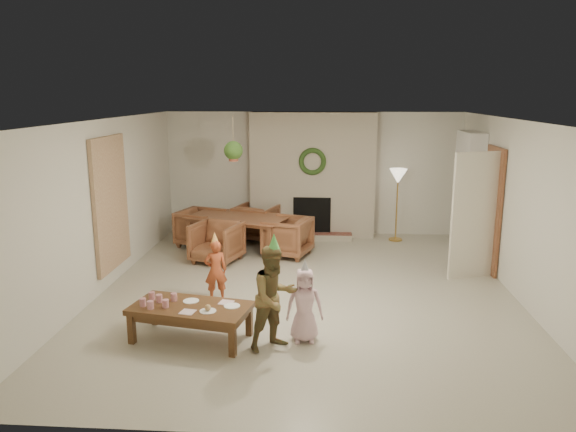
# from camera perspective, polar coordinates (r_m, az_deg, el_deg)

# --- Properties ---
(floor) EXTENTS (7.00, 7.00, 0.00)m
(floor) POSITION_cam_1_polar(r_m,az_deg,el_deg) (8.15, 1.93, -7.88)
(floor) COLOR #B7B29E
(floor) RESTS_ON ground
(ceiling) EXTENTS (7.00, 7.00, 0.00)m
(ceiling) POSITION_cam_1_polar(r_m,az_deg,el_deg) (7.63, 2.07, 9.97)
(ceiling) COLOR white
(ceiling) RESTS_ON wall_back
(wall_back) EXTENTS (7.00, 0.00, 7.00)m
(wall_back) POSITION_cam_1_polar(r_m,az_deg,el_deg) (11.24, 2.61, 4.46)
(wall_back) COLOR silver
(wall_back) RESTS_ON floor
(wall_front) EXTENTS (7.00, 0.00, 7.00)m
(wall_front) POSITION_cam_1_polar(r_m,az_deg,el_deg) (4.44, 0.44, -8.68)
(wall_front) COLOR silver
(wall_front) RESTS_ON floor
(wall_left) EXTENTS (0.00, 7.00, 7.00)m
(wall_left) POSITION_cam_1_polar(r_m,az_deg,el_deg) (8.44, -18.81, 1.00)
(wall_left) COLOR silver
(wall_left) RESTS_ON floor
(wall_right) EXTENTS (0.00, 7.00, 7.00)m
(wall_right) POSITION_cam_1_polar(r_m,az_deg,el_deg) (8.26, 23.27, 0.40)
(wall_right) COLOR silver
(wall_right) RESTS_ON floor
(fireplace_mass) EXTENTS (2.50, 0.40, 2.50)m
(fireplace_mass) POSITION_cam_1_polar(r_m,az_deg,el_deg) (11.04, 2.59, 4.31)
(fireplace_mass) COLOR #541617
(fireplace_mass) RESTS_ON floor
(fireplace_hearth) EXTENTS (1.60, 0.30, 0.12)m
(fireplace_hearth) POSITION_cam_1_polar(r_m,az_deg,el_deg) (10.94, 2.48, -2.14)
(fireplace_hearth) COLOR #5D1F19
(fireplace_hearth) RESTS_ON floor
(fireplace_firebox) EXTENTS (0.75, 0.12, 0.75)m
(fireplace_firebox) POSITION_cam_1_polar(r_m,az_deg,el_deg) (11.01, 2.52, 0.05)
(fireplace_firebox) COLOR black
(fireplace_firebox) RESTS_ON floor
(fireplace_wreath) EXTENTS (0.54, 0.10, 0.54)m
(fireplace_wreath) POSITION_cam_1_polar(r_m,az_deg,el_deg) (10.78, 2.57, 5.71)
(fireplace_wreath) COLOR #234319
(fireplace_wreath) RESTS_ON fireplace_mass
(floor_lamp_base) EXTENTS (0.27, 0.27, 0.03)m
(floor_lamp_base) POSITION_cam_1_polar(r_m,az_deg,el_deg) (11.09, 11.16, -2.41)
(floor_lamp_base) COLOR gold
(floor_lamp_base) RESTS_ON floor
(floor_lamp_post) EXTENTS (0.03, 0.03, 1.29)m
(floor_lamp_post) POSITION_cam_1_polar(r_m,az_deg,el_deg) (10.94, 11.31, 0.89)
(floor_lamp_post) COLOR gold
(floor_lamp_post) RESTS_ON floor
(floor_lamp_shade) EXTENTS (0.34, 0.34, 0.29)m
(floor_lamp_shade) POSITION_cam_1_polar(r_m,az_deg,el_deg) (10.83, 11.45, 4.11)
(floor_lamp_shade) COLOR beige
(floor_lamp_shade) RESTS_ON floor_lamp_post
(bookshelf_carcass) EXTENTS (0.30, 1.00, 2.20)m
(bookshelf_carcass) POSITION_cam_1_polar(r_m,az_deg,el_deg) (10.41, 18.28, 2.32)
(bookshelf_carcass) COLOR white
(bookshelf_carcass) RESTS_ON floor
(bookshelf_shelf_a) EXTENTS (0.30, 0.92, 0.03)m
(bookshelf_shelf_a) POSITION_cam_1_polar(r_m,az_deg,el_deg) (10.53, 17.93, -1.16)
(bookshelf_shelf_a) COLOR white
(bookshelf_shelf_a) RESTS_ON bookshelf_carcass
(bookshelf_shelf_b) EXTENTS (0.30, 0.92, 0.03)m
(bookshelf_shelf_b) POSITION_cam_1_polar(r_m,az_deg,el_deg) (10.45, 18.08, 0.97)
(bookshelf_shelf_b) COLOR white
(bookshelf_shelf_b) RESTS_ON bookshelf_carcass
(bookshelf_shelf_c) EXTENTS (0.30, 0.92, 0.03)m
(bookshelf_shelf_c) POSITION_cam_1_polar(r_m,az_deg,el_deg) (10.38, 18.24, 3.13)
(bookshelf_shelf_c) COLOR white
(bookshelf_shelf_c) RESTS_ON bookshelf_carcass
(bookshelf_shelf_d) EXTENTS (0.30, 0.92, 0.03)m
(bookshelf_shelf_d) POSITION_cam_1_polar(r_m,az_deg,el_deg) (10.32, 18.39, 5.32)
(bookshelf_shelf_d) COLOR white
(bookshelf_shelf_d) RESTS_ON bookshelf_carcass
(books_row_lower) EXTENTS (0.20, 0.40, 0.24)m
(books_row_lower) POSITION_cam_1_polar(r_m,az_deg,el_deg) (10.35, 18.07, -0.61)
(books_row_lower) COLOR maroon
(books_row_lower) RESTS_ON bookshelf_shelf_a
(books_row_mid) EXTENTS (0.20, 0.44, 0.24)m
(books_row_mid) POSITION_cam_1_polar(r_m,az_deg,el_deg) (10.46, 17.96, 1.78)
(books_row_mid) COLOR #225780
(books_row_mid) RESTS_ON bookshelf_shelf_b
(books_row_upper) EXTENTS (0.20, 0.36, 0.22)m
(books_row_upper) POSITION_cam_1_polar(r_m,az_deg,el_deg) (10.26, 18.31, 3.76)
(books_row_upper) COLOR #A48323
(books_row_upper) RESTS_ON bookshelf_shelf_c
(door_frame) EXTENTS (0.05, 0.86, 2.04)m
(door_frame) POSITION_cam_1_polar(r_m,az_deg,el_deg) (9.41, 20.57, 0.60)
(door_frame) COLOR brown
(door_frame) RESTS_ON floor
(door_leaf) EXTENTS (0.77, 0.32, 2.00)m
(door_leaf) POSITION_cam_1_polar(r_m,az_deg,el_deg) (8.96, 18.91, 0.00)
(door_leaf) COLOR beige
(door_leaf) RESTS_ON floor
(curtain_panel) EXTENTS (0.06, 1.20, 2.00)m
(curtain_panel) POSITION_cam_1_polar(r_m,az_deg,el_deg) (8.61, -18.06, 1.27)
(curtain_panel) COLOR #CCB690
(curtain_panel) RESTS_ON wall_left
(dining_table) EXTENTS (2.04, 1.53, 0.64)m
(dining_table) POSITION_cam_1_polar(r_m,az_deg,el_deg) (10.18, -5.27, -1.81)
(dining_table) COLOR brown
(dining_table) RESTS_ON floor
(dining_chair_near) EXTENTS (0.96, 0.97, 0.70)m
(dining_chair_near) POSITION_cam_1_polar(r_m,az_deg,el_deg) (9.50, -7.48, -2.73)
(dining_chair_near) COLOR brown
(dining_chair_near) RESTS_ON floor
(dining_chair_far) EXTENTS (0.96, 0.97, 0.70)m
(dining_chair_far) POSITION_cam_1_polar(r_m,az_deg,el_deg) (10.87, -3.36, -0.66)
(dining_chair_far) COLOR brown
(dining_chair_far) RESTS_ON floor
(dining_chair_left) EXTENTS (0.97, 0.96, 0.70)m
(dining_chair_left) POSITION_cam_1_polar(r_m,az_deg,el_deg) (10.55, -9.13, -1.21)
(dining_chair_left) COLOR brown
(dining_chair_left) RESTS_ON floor
(dining_chair_right) EXTENTS (0.97, 0.96, 0.70)m
(dining_chair_right) POSITION_cam_1_polar(r_m,az_deg,el_deg) (9.77, -0.07, -2.18)
(dining_chair_right) COLOR brown
(dining_chair_right) RESTS_ON floor
(hanging_plant_cord) EXTENTS (0.01, 0.01, 0.70)m
(hanging_plant_cord) POSITION_cam_1_polar(r_m,az_deg,el_deg) (9.28, -5.77, 8.24)
(hanging_plant_cord) COLOR tan
(hanging_plant_cord) RESTS_ON ceiling
(hanging_plant_pot) EXTENTS (0.16, 0.16, 0.12)m
(hanging_plant_pot) POSITION_cam_1_polar(r_m,az_deg,el_deg) (9.31, -5.72, 6.10)
(hanging_plant_pot) COLOR brown
(hanging_plant_pot) RESTS_ON hanging_plant_cord
(hanging_plant_foliage) EXTENTS (0.32, 0.32, 0.32)m
(hanging_plant_foliage) POSITION_cam_1_polar(r_m,az_deg,el_deg) (9.30, -5.73, 6.83)
(hanging_plant_foliage) COLOR #2B4E1A
(hanging_plant_foliage) RESTS_ON hanging_plant_pot
(coffee_table_top) EXTENTS (1.49, 0.95, 0.06)m
(coffee_table_top) POSITION_cam_1_polar(r_m,az_deg,el_deg) (6.61, -10.14, -9.46)
(coffee_table_top) COLOR brown
(coffee_table_top) RESTS_ON floor
(coffee_table_apron) EXTENTS (1.37, 0.82, 0.09)m
(coffee_table_apron) POSITION_cam_1_polar(r_m,az_deg,el_deg) (6.64, -10.12, -10.06)
(coffee_table_apron) COLOR brown
(coffee_table_apron) RESTS_ON floor
(coffee_leg_fl) EXTENTS (0.09, 0.09, 0.36)m
(coffee_leg_fl) POSITION_cam_1_polar(r_m,az_deg,el_deg) (6.75, -16.04, -11.27)
(coffee_leg_fl) COLOR brown
(coffee_leg_fl) RESTS_ON floor
(coffee_leg_fr) EXTENTS (0.09, 0.09, 0.36)m
(coffee_leg_fr) POSITION_cam_1_polar(r_m,az_deg,el_deg) (6.23, -5.82, -12.91)
(coffee_leg_fr) COLOR brown
(coffee_leg_fr) RESTS_ON floor
(coffee_leg_bl) EXTENTS (0.09, 0.09, 0.36)m
(coffee_leg_bl) POSITION_cam_1_polar(r_m,az_deg,el_deg) (7.19, -13.71, -9.59)
(coffee_leg_bl) COLOR brown
(coffee_leg_bl) RESTS_ON floor
(coffee_leg_br) EXTENTS (0.09, 0.09, 0.36)m
(coffee_leg_br) POSITION_cam_1_polar(r_m,az_deg,el_deg) (6.71, -4.08, -10.92)
(coffee_leg_br) COLOR brown
(coffee_leg_br) RESTS_ON floor
(cup_a) EXTENTS (0.09, 0.09, 0.10)m
(cup_a) POSITION_cam_1_polar(r_m,az_deg,el_deg) (6.68, -14.94, -8.71)
(cup_a) COLOR silver
(cup_a) RESTS_ON coffee_table_top
(cup_b) EXTENTS (0.09, 0.09, 0.10)m
(cup_b) POSITION_cam_1_polar(r_m,az_deg,el_deg) (6.86, -14.05, -8.11)
(cup_b) COLOR silver
(cup_b) RESTS_ON coffee_table_top
(cup_c) EXTENTS (0.09, 0.09, 0.10)m
(cup_c) POSITION_cam_1_polar(r_m,az_deg,el_deg) (6.58, -14.20, -9.01)
(cup_c) COLOR silver
(cup_c) RESTS_ON coffee_table_top
(cup_d) EXTENTS (0.09, 0.09, 0.10)m
(cup_d) POSITION_cam_1_polar(r_m,az_deg,el_deg) (6.75, -13.31, -8.39)
(cup_d) COLOR silver
(cup_d) RESTS_ON coffee_table_top
(cup_e) EXTENTS (0.09, 0.09, 0.10)m
(cup_e) POSITION_cam_1_polar(r_m,az_deg,el_deg) (6.58, -12.69, -8.93)
(cup_e) COLOR silver
(cup_e) RESTS_ON coffee_table_top
(cup_f) EXTENTS (0.09, 0.09, 0.10)m
(cup_f) POSITION_cam_1_polar(r_m,az_deg,el_deg) (6.76, -11.85, -8.30)
(cup_f) COLOR silver
(cup_f) RESTS_ON coffee_table_top
(plate_a) EXTENTS (0.23, 0.23, 0.01)m
(plate_a) POSITION_cam_1_polar(r_m,az_deg,el_deg) (6.72, -10.11, -8.73)
(plate_a) COLOR white
(plate_a) RESTS_ON coffee_table_top
(plate_b) EXTENTS (0.23, 0.23, 0.01)m
(plate_b) POSITION_cam_1_polar(r_m,az_deg,el_deg) (6.40, -8.38, -9.80)
(plate_b) COLOR white
(plate_b) RESTS_ON coffee_table_top
(plate_c) EXTENTS (0.23, 0.23, 0.01)m
(plate_c) POSITION_cam_1_polar(r_m,az_deg,el_deg) (6.51, -5.88, -9.34)
(plate_c) COLOR white
(plate_c) RESTS_ON coffee_table_top
(food_scoop) EXTENTS (0.09, 0.09, 0.07)m
(food_scoop) POSITION_cam_1_polar(r_m,az_deg,el_deg) (6.39, -8.39, -9.45)
(food_scoop) COLOR tan
(food_scoop) RESTS_ON plate_b
(napkin_left) EXTENTS (0.19, 0.19, 0.01)m
(napkin_left) POSITION_cam_1_polar(r_m,az_deg,el_deg) (6.41, -10.45, -9.84)
(napkin_left) COLOR #DEA4B1
(napkin_left) RESTS_ON coffee_table_top
(napkin_right) EXTENTS (0.19, 0.19, 0.01)m
(napkin_right) POSITION_cam_1_polar(r_m,az_deg,el_deg) (6.62, -6.49, -8.98)
(napkin_right) COLOR #DEA4B1
(napkin_right) RESTS_ON coffee_table_top
(child_red) EXTENTS (0.37, 0.30, 0.88)m
(child_red) POSITION_cam_1_polar(r_m,az_deg,el_deg) (7.73, -7.57, -5.68)
(child_red) COLOR #AA4624
(child_red) RESTS_ON floor
(party_hat_red) EXTENTS (0.12, 0.12, 0.17)m
(party_hat_red) POSITION_cam_1_polar(r_m,az_deg,el_deg) (7.60, -7.68, -2.28)
(party_hat_red) COLOR #E5D94C
(party_hat_red) RESTS_ON child_red
(child_plaid) EXTENTS (0.75, 0.73, 1.22)m
(child_plaid) POSITION_cam_1_polar(r_m,az_deg,el_deg) (6.23, -1.44, -8.53)
(child_plaid) COLOR brown
(child_plaid) RESTS_ON floor
(party_hat_plaid) EXTENTS (0.18, 0.18, 0.20)m
(party_hat_plaid) POSITION_cam_1_polar(r_m,az_deg,el_deg) (6.03, -1.48, -2.74)
(party_hat_plaid) COLOR #57C755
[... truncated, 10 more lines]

